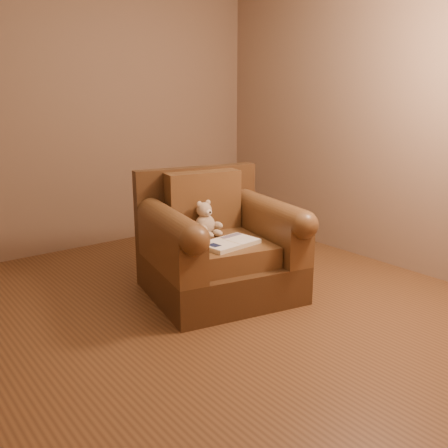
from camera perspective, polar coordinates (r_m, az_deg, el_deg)
floor at (r=3.58m, az=-3.39°, el=-10.19°), size 4.00×4.00×0.00m
room at (r=3.25m, az=-3.87°, el=18.38°), size 4.02×4.02×2.71m
armchair at (r=3.83m, az=-0.77°, el=-2.71°), size 1.21×1.17×0.93m
teddy_bear at (r=3.83m, az=-2.05°, el=0.22°), size 0.20×0.22×0.28m
guidebook at (r=3.59m, az=0.63°, el=-2.19°), size 0.44×0.29×0.03m
side_table at (r=4.54m, az=-4.28°, el=-1.22°), size 0.35×0.35×0.49m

